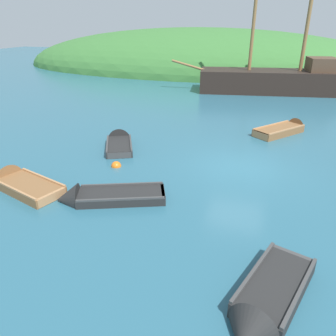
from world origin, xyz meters
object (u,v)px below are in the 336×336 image
rowboat_portside (102,198)px  rowboat_near_dock (285,130)px  buoy_orange (116,166)px  sailing_ship (277,84)px  rowboat_center (119,144)px  rowboat_far (20,185)px  rowboat_outer_right (267,302)px

rowboat_portside → rowboat_near_dock: rowboat_near_dock is taller
rowboat_near_dock → buoy_orange: bearing=174.0°
sailing_ship → rowboat_portside: sailing_ship is taller
rowboat_center → rowboat_near_dock: (8.04, 4.74, 0.04)m
sailing_ship → rowboat_far: bearing=58.4°
rowboat_far → rowboat_portside: rowboat_far is taller
sailing_ship → rowboat_outer_right: (-0.05, -24.90, -0.59)m
rowboat_far → rowboat_outer_right: size_ratio=1.06×
sailing_ship → rowboat_center: (-7.46, -16.53, -0.63)m
rowboat_portside → rowboat_center: bearing=-93.0°
rowboat_portside → buoy_orange: size_ratio=8.86×
rowboat_center → buoy_orange: (0.97, -2.40, -0.10)m
rowboat_portside → buoy_orange: rowboat_portside is taller
rowboat_portside → rowboat_near_dock: bearing=-143.9°
rowboat_far → buoy_orange: bearing=-114.3°
rowboat_outer_right → buoy_orange: bearing=-113.5°
sailing_ship → rowboat_near_dock: bearing=83.9°
sailing_ship → rowboat_near_dock: (0.58, -11.79, -0.59)m
rowboat_far → rowboat_near_dock: rowboat_far is taller
buoy_orange → rowboat_near_dock: bearing=45.3°
sailing_ship → rowboat_far: size_ratio=4.44×
rowboat_outer_right → rowboat_center: bearing=-119.2°
rowboat_outer_right → rowboat_near_dock: rowboat_near_dock is taller
rowboat_portside → rowboat_far: bearing=-21.3°
rowboat_near_dock → buoy_orange: 10.05m
sailing_ship → rowboat_near_dock: sailing_ship is taller
rowboat_center → rowboat_far: 5.49m
rowboat_outer_right → rowboat_portside: bearing=-99.9°
sailing_ship → buoy_orange: (-6.49, -18.93, -0.72)m
rowboat_center → rowboat_near_dock: bearing=-84.7°
rowboat_center → rowboat_outer_right: rowboat_outer_right is taller
sailing_ship → rowboat_center: 18.14m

